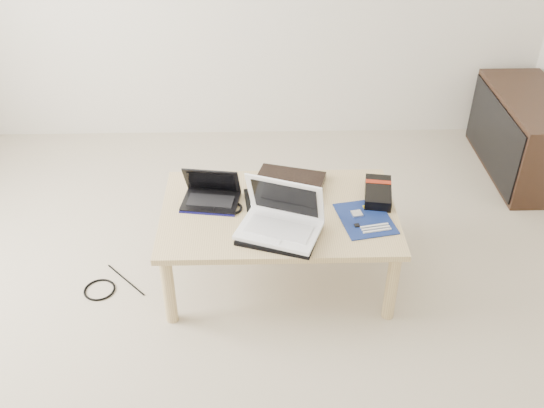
{
  "coord_description": "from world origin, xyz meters",
  "views": [
    {
      "loc": [
        0.13,
        -1.82,
        2.05
      ],
      "look_at": [
        0.19,
        0.48,
        0.44
      ],
      "focal_mm": 40.0,
      "sensor_mm": 36.0,
      "label": 1
    }
  ],
  "objects_px": {
    "media_cabinet": "(524,135)",
    "netbook": "(211,195)",
    "white_laptop": "(281,219)",
    "gpu_box": "(378,193)",
    "coffee_table": "(279,218)"
  },
  "relations": [
    {
      "from": "white_laptop",
      "to": "media_cabinet",
      "type": "bearing_deg",
      "value": 36.15
    },
    {
      "from": "media_cabinet",
      "to": "gpu_box",
      "type": "bearing_deg",
      "value": -140.94
    },
    {
      "from": "media_cabinet",
      "to": "white_laptop",
      "type": "height_order",
      "value": "white_laptop"
    },
    {
      "from": "media_cabinet",
      "to": "netbook",
      "type": "height_order",
      "value": "netbook"
    },
    {
      "from": "white_laptop",
      "to": "coffee_table",
      "type": "bearing_deg",
      "value": 91.58
    },
    {
      "from": "media_cabinet",
      "to": "netbook",
      "type": "distance_m",
      "value": 2.08
    },
    {
      "from": "gpu_box",
      "to": "media_cabinet",
      "type": "bearing_deg",
      "value": 39.06
    },
    {
      "from": "netbook",
      "to": "white_laptop",
      "type": "height_order",
      "value": "white_laptop"
    },
    {
      "from": "white_laptop",
      "to": "gpu_box",
      "type": "height_order",
      "value": "white_laptop"
    },
    {
      "from": "netbook",
      "to": "white_laptop",
      "type": "distance_m",
      "value": 0.41
    },
    {
      "from": "media_cabinet",
      "to": "gpu_box",
      "type": "height_order",
      "value": "media_cabinet"
    },
    {
      "from": "coffee_table",
      "to": "netbook",
      "type": "xyz_separation_m",
      "value": [
        -0.32,
        0.08,
        0.09
      ]
    },
    {
      "from": "coffee_table",
      "to": "netbook",
      "type": "bearing_deg",
      "value": 166.07
    },
    {
      "from": "netbook",
      "to": "white_laptop",
      "type": "bearing_deg",
      "value": -36.98
    },
    {
      "from": "white_laptop",
      "to": "gpu_box",
      "type": "xyz_separation_m",
      "value": [
        0.48,
        0.26,
        -0.04
      ]
    }
  ]
}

